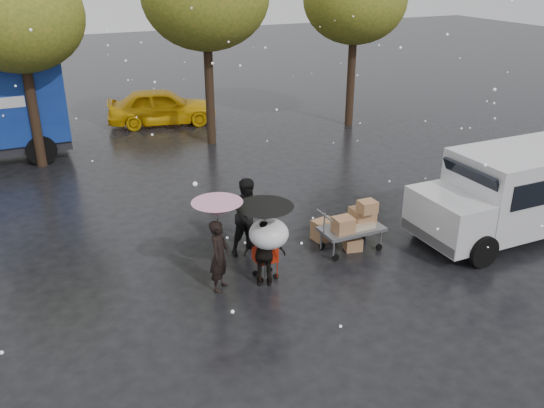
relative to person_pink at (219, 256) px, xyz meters
name	(u,v)px	position (x,y,z in m)	size (l,w,h in m)	color
ground	(257,285)	(0.74, -0.21, -0.79)	(90.00, 90.00, 0.00)	black
person_pink	(219,256)	(0.00, 0.00, 0.00)	(0.58, 0.38, 1.58)	black
person_middle	(249,216)	(1.19, 1.24, 0.14)	(0.90, 0.70, 1.86)	black
person_black	(265,254)	(0.92, -0.24, -0.05)	(0.87, 0.36, 1.49)	black
umbrella_pink	(217,209)	(0.00, 0.00, 1.06)	(1.04, 1.04, 2.00)	#4C4C4C
umbrella_black	(265,213)	(0.92, -0.24, 0.89)	(1.20, 1.20, 1.83)	#4C4C4C
vendor_cart	(355,222)	(3.52, 0.33, -0.06)	(1.52, 0.80, 1.27)	slate
shopping_cart	(268,237)	(1.05, -0.14, 0.28)	(0.84, 0.84, 1.46)	red
white_van	(515,191)	(7.51, -0.61, 0.37)	(4.91, 2.18, 2.20)	silver
box_ground_near	(324,230)	(3.14, 1.10, -0.54)	(0.55, 0.44, 0.49)	brown
box_ground_far	(353,244)	(3.48, 0.30, -0.63)	(0.40, 0.31, 0.31)	brown
yellow_taxi	(162,107)	(2.27, 13.12, -0.04)	(1.77, 4.39, 1.50)	#EBB20C
tree_row	(118,5)	(0.28, 9.79, 4.23)	(21.60, 4.40, 7.12)	black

